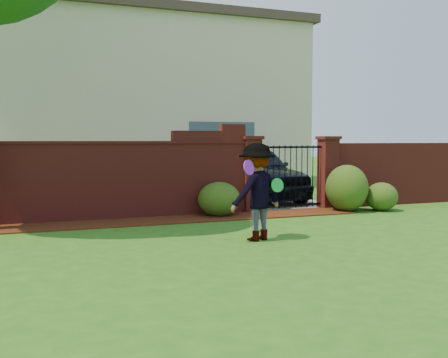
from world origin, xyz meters
name	(u,v)px	position (x,y,z in m)	size (l,w,h in m)	color
ground	(212,252)	(0.00, 0.00, -0.01)	(80.00, 80.00, 0.01)	#275816
mulch_bed	(119,223)	(-0.95, 3.34, 0.01)	(11.10, 1.08, 0.03)	#37170A
brick_wall	(65,179)	(-2.01, 4.00, 0.93)	(8.70, 0.31, 2.16)	maroon
brick_wall_return	(391,174)	(6.60, 4.00, 0.85)	(4.00, 0.25, 1.70)	maroon
pillar_left	(251,173)	(2.40, 4.00, 0.96)	(0.50, 0.50, 1.88)	maroon
pillar_right	(328,172)	(4.60, 4.00, 0.96)	(0.50, 0.50, 1.88)	maroon
iron_gate	(290,176)	(3.50, 4.00, 0.85)	(1.78, 0.03, 1.60)	black
driveway	(233,194)	(3.50, 8.00, 0.01)	(3.20, 8.00, 0.01)	gray
house	(133,103)	(1.00, 12.00, 3.16)	(12.40, 6.40, 6.30)	beige
car	(255,172)	(3.52, 6.26, 0.82)	(1.94, 4.83, 1.65)	black
shrub_left	(219,199)	(1.40, 3.56, 0.41)	(0.99, 0.99, 0.81)	#204314
shrub_middle	(347,188)	(4.68, 3.25, 0.58)	(1.06, 1.06, 1.17)	#204314
shrub_right	(382,197)	(5.57, 3.03, 0.36)	(0.81, 0.81, 0.72)	#204314
man	(258,192)	(1.07, 0.62, 0.86)	(1.12, 0.64, 1.73)	gray
frisbee_purple	(249,168)	(0.77, 0.33, 1.32)	(0.26, 0.26, 0.02)	purple
frisbee_green	(277,185)	(1.42, 0.57, 0.98)	(0.25, 0.25, 0.02)	green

